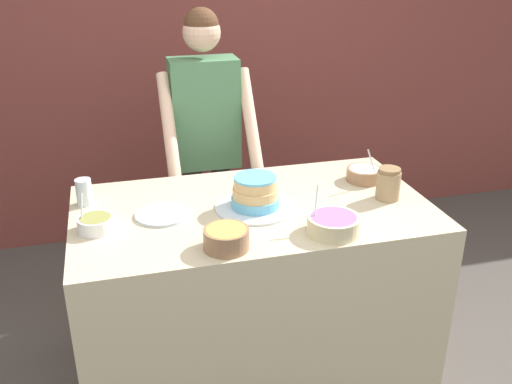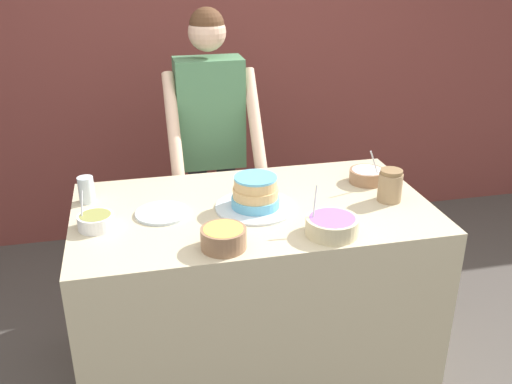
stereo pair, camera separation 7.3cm
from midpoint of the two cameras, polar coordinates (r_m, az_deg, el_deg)
The scene contains 11 objects.
wall_back at distance 3.85m, azimuth -7.08°, elevation 14.24°, with size 10.00×0.05×2.60m.
counter at distance 2.68m, azimuth -1.09°, elevation -10.04°, with size 1.53×0.86×0.88m.
person_baker at distance 3.13m, azimuth -5.75°, elevation 6.28°, with size 0.49×0.45×1.63m.
cake at distance 2.42m, azimuth -0.94°, elevation -0.32°, with size 0.35×0.35×0.15m.
frosting_bowl_white at distance 2.75m, azimuth 10.01°, elevation 1.80°, with size 0.17×0.17×0.18m.
frosting_bowl_yellow at distance 2.12m, azimuth -3.98°, elevation -4.60°, with size 0.17×0.17×0.08m.
frosting_bowl_purple at distance 2.24m, azimuth 6.81°, elevation -3.18°, with size 0.21×0.21×0.18m.
frosting_bowl_olive at distance 2.34m, azimuth -16.60°, elevation -3.01°, with size 0.14×0.14×0.15m.
drinking_glass at distance 2.58m, azimuth -17.59°, elevation -0.01°, with size 0.07×0.07×0.12m.
ceramic_plate at distance 2.42m, azimuth -10.23°, elevation -2.22°, with size 0.23×0.23×0.01m.
stoneware_jar at distance 2.57m, azimuth 12.29°, elevation 0.80°, with size 0.11×0.11×0.14m.
Camera 1 is at (-0.55, -1.72, 1.94)m, focal length 40.00 mm.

